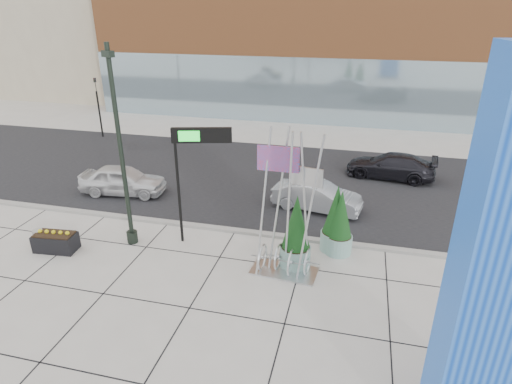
% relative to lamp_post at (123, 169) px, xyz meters
% --- Properties ---
extents(ground, '(160.00, 160.00, 0.00)m').
position_rel_lamp_post_xyz_m(ground, '(2.69, -2.23, -3.08)').
color(ground, '#9E9991').
rests_on(ground, ground).
extents(street_asphalt, '(80.00, 12.00, 0.02)m').
position_rel_lamp_post_xyz_m(street_asphalt, '(2.69, 7.77, -3.07)').
color(street_asphalt, black).
rests_on(street_asphalt, ground).
extents(curb_edge, '(80.00, 0.30, 0.12)m').
position_rel_lamp_post_xyz_m(curb_edge, '(2.69, 1.77, -3.02)').
color(curb_edge, gray).
rests_on(curb_edge, ground).
extents(tower_podium, '(34.00, 10.00, 11.00)m').
position_rel_lamp_post_xyz_m(tower_podium, '(3.69, 24.77, 2.42)').
color(tower_podium, '#A85E30').
rests_on(tower_podium, ground).
extents(tower_glass_front, '(34.00, 0.60, 5.00)m').
position_rel_lamp_post_xyz_m(tower_glass_front, '(3.69, 19.97, -0.58)').
color(tower_glass_front, '#8CA5B2').
rests_on(tower_glass_front, ground).
extents(lamp_post, '(0.51, 0.41, 7.52)m').
position_rel_lamp_post_xyz_m(lamp_post, '(0.00, 0.00, 0.00)').
color(lamp_post, black).
rests_on(lamp_post, ground).
extents(public_art_sculpture, '(2.39, 1.35, 5.21)m').
position_rel_lamp_post_xyz_m(public_art_sculpture, '(6.21, -0.58, -1.71)').
color(public_art_sculpture, silver).
rests_on(public_art_sculpture, ground).
extents(concrete_bollard, '(0.38, 0.38, 0.73)m').
position_rel_lamp_post_xyz_m(concrete_bollard, '(-3.31, -1.18, -2.71)').
color(concrete_bollard, gray).
rests_on(concrete_bollard, ground).
extents(overhead_street_sign, '(2.15, 0.75, 4.61)m').
position_rel_lamp_post_xyz_m(overhead_street_sign, '(2.66, 0.56, 0.88)').
color(overhead_street_sign, black).
rests_on(overhead_street_sign, ground).
extents(round_planter_east, '(1.02, 1.02, 2.55)m').
position_rel_lamp_post_xyz_m(round_planter_east, '(7.93, 1.18, -1.87)').
color(round_planter_east, '#7CA89E').
rests_on(round_planter_east, ground).
extents(round_planter_mid, '(1.06, 1.06, 2.66)m').
position_rel_lamp_post_xyz_m(round_planter_mid, '(7.76, 1.37, -1.82)').
color(round_planter_mid, '#7CA89E').
rests_on(round_planter_mid, ground).
extents(round_planter_west, '(1.11, 1.11, 2.77)m').
position_rel_lamp_post_xyz_m(round_planter_west, '(6.49, -0.11, -1.77)').
color(round_planter_west, '#7CA89E').
rests_on(round_planter_west, ground).
extents(box_planter_north, '(1.63, 0.93, 0.86)m').
position_rel_lamp_post_xyz_m(box_planter_north, '(-2.53, -1.23, -2.68)').
color(box_planter_north, black).
rests_on(box_planter_north, ground).
extents(car_white_west, '(4.32, 2.12, 1.42)m').
position_rel_lamp_post_xyz_m(car_white_west, '(-2.76, 4.20, -2.37)').
color(car_white_west, silver).
rests_on(car_white_west, ground).
extents(car_silver_mid, '(4.19, 2.07, 1.32)m').
position_rel_lamp_post_xyz_m(car_silver_mid, '(6.72, 4.66, -2.42)').
color(car_silver_mid, '#999BA0').
rests_on(car_silver_mid, ground).
extents(car_dark_east, '(4.81, 2.47, 1.34)m').
position_rel_lamp_post_xyz_m(car_dark_east, '(10.12, 9.54, -2.41)').
color(car_dark_east, black).
rests_on(car_dark_east, ground).
extents(traffic_signal, '(0.15, 0.18, 4.10)m').
position_rel_lamp_post_xyz_m(traffic_signal, '(-9.31, 12.77, -0.78)').
color(traffic_signal, black).
rests_on(traffic_signal, ground).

